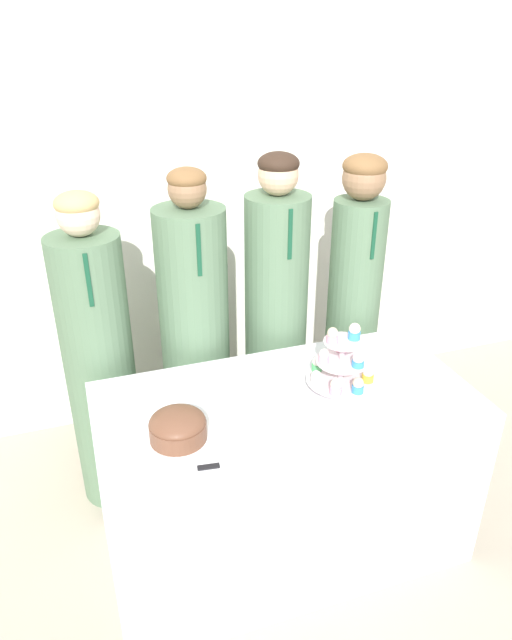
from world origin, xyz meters
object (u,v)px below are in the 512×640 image
Objects in this scene: round_cake at (178,428)px; student_2 at (276,328)px; cake_knife at (222,465)px; student_0 at (100,367)px; cupcake_stand at (342,364)px; student_1 at (196,346)px; student_3 at (353,313)px.

student_2 reaches higher than round_cake.
student_0 is (-0.32, 0.88, -0.07)m from cake_knife.
cupcake_stand is at bearing 33.76° from cake_knife.
cake_knife is at bearing -120.69° from student_2.
round_cake is at bearing 128.95° from cake_knife.
student_0 is at bearing -180.00° from student_2.
student_3 is at bearing -0.00° from student_1.
student_2 is at bearing 66.85° from cake_knife.
student_3 is at bearing 58.40° from cupcake_stand.
cupcake_stand is 0.18× the size of student_1.
round_cake is 0.68m from cupcake_stand.
round_cake is 0.17× the size of student_3.
cupcake_stand is at bearing -53.28° from student_1.
student_3 reaches higher than student_1.
round_cake is at bearing -145.95° from student_3.
student_0 reaches higher than round_cake.
cupcake_stand is 0.76m from student_1.
student_2 is (-0.05, 0.60, -0.13)m from cupcake_stand.
student_0 is 0.84m from student_2.
cake_knife is at bearing -136.84° from student_3.
round_cake is 0.18× the size of student_0.
student_2 is at bearing 180.00° from student_3.
student_2 is at bearing -0.00° from student_1.
cake_knife is at bearing -70.13° from student_0.
cake_knife is 0.89m from student_1.
cake_knife is 0.16× the size of student_3.
student_1 is at bearing 0.00° from student_0.
cupcake_stand is 0.71m from student_3.
student_3 reaches higher than round_cake.
student_3 is at bearing 34.05° from round_cake.
student_1 reaches higher than cupcake_stand.
student_0 is at bearing 180.00° from student_3.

